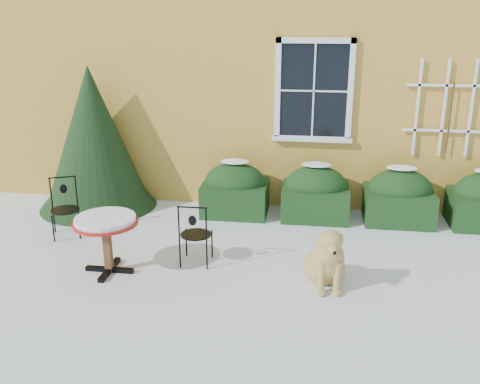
# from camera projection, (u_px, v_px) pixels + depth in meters

# --- Properties ---
(ground) EXTENTS (80.00, 80.00, 0.00)m
(ground) POSITION_uv_depth(u_px,v_px,m) (228.00, 289.00, 6.41)
(ground) COLOR white
(ground) RESTS_ON ground
(house) EXTENTS (12.40, 8.40, 6.40)m
(house) POSITION_uv_depth(u_px,v_px,m) (278.00, 9.00, 11.94)
(house) COLOR #F0B345
(house) RESTS_ON ground
(hedge_row) EXTENTS (4.95, 0.80, 0.91)m
(hedge_row) POSITION_uv_depth(u_px,v_px,m) (357.00, 195.00, 8.45)
(hedge_row) COLOR black
(hedge_row) RESTS_ON ground
(evergreen_shrub) EXTENTS (1.96, 1.96, 2.37)m
(evergreen_shrub) POSITION_uv_depth(u_px,v_px,m) (95.00, 152.00, 8.86)
(evergreen_shrub) COLOR black
(evergreen_shrub) RESTS_ON ground
(bistro_table) EXTENTS (0.81, 0.81, 0.75)m
(bistro_table) POSITION_uv_depth(u_px,v_px,m) (106.00, 226.00, 6.65)
(bistro_table) COLOR black
(bistro_table) RESTS_ON ground
(patio_chair_near) EXTENTS (0.41, 0.41, 0.85)m
(patio_chair_near) POSITION_uv_depth(u_px,v_px,m) (195.00, 234.00, 6.94)
(patio_chair_near) COLOR black
(patio_chair_near) RESTS_ON ground
(patio_chair_far) EXTENTS (0.51, 0.50, 0.86)m
(patio_chair_far) POSITION_uv_depth(u_px,v_px,m) (65.00, 207.00, 7.85)
(patio_chair_far) COLOR black
(patio_chair_far) RESTS_ON ground
(dog) EXTENTS (0.60, 0.92, 0.82)m
(dog) POSITION_uv_depth(u_px,v_px,m) (327.00, 261.00, 6.40)
(dog) COLOR tan
(dog) RESTS_ON ground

